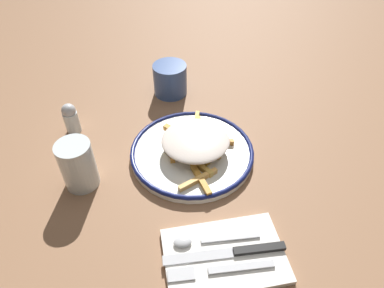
% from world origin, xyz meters
% --- Properties ---
extents(ground_plane, '(2.60, 2.60, 0.00)m').
position_xyz_m(ground_plane, '(0.00, 0.00, 0.00)').
color(ground_plane, '#8E6547').
extents(plate, '(0.27, 0.27, 0.02)m').
position_xyz_m(plate, '(0.00, 0.00, 0.01)').
color(plate, white).
rests_on(plate, ground_plane).
extents(fries_heap, '(0.26, 0.17, 0.04)m').
position_xyz_m(fries_heap, '(-0.00, -0.01, 0.04)').
color(fries_heap, gold).
rests_on(fries_heap, plate).
extents(napkin, '(0.14, 0.21, 0.01)m').
position_xyz_m(napkin, '(-0.25, -0.02, 0.01)').
color(napkin, white).
rests_on(napkin, ground_plane).
extents(fork, '(0.02, 0.18, 0.01)m').
position_xyz_m(fork, '(-0.28, -0.01, 0.01)').
color(fork, silver).
rests_on(fork, napkin).
extents(knife, '(0.02, 0.21, 0.01)m').
position_xyz_m(knife, '(-0.25, -0.04, 0.01)').
color(knife, black).
rests_on(knife, napkin).
extents(spoon, '(0.02, 0.15, 0.01)m').
position_xyz_m(spoon, '(-0.22, 0.01, 0.02)').
color(spoon, silver).
rests_on(spoon, napkin).
extents(water_glass, '(0.07, 0.07, 0.11)m').
position_xyz_m(water_glass, '(-0.05, 0.23, 0.05)').
color(water_glass, silver).
rests_on(water_glass, ground_plane).
extents(coffee_mug, '(0.12, 0.09, 0.08)m').
position_xyz_m(coffee_mug, '(0.25, 0.02, 0.04)').
color(coffee_mug, '#35508C').
rests_on(coffee_mug, ground_plane).
extents(salt_shaker, '(0.03, 0.03, 0.08)m').
position_xyz_m(salt_shaker, '(0.12, 0.27, 0.04)').
color(salt_shaker, silver).
rests_on(salt_shaker, ground_plane).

